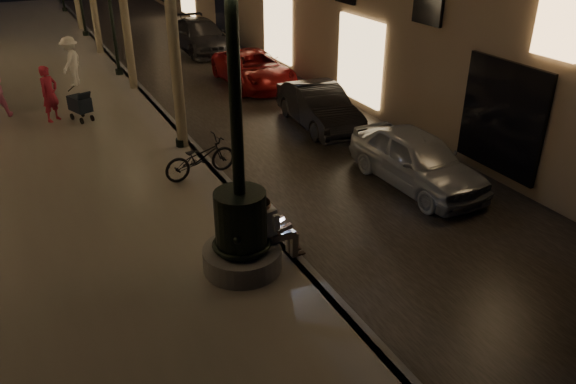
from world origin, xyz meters
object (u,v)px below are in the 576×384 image
car_third (254,69)px  pedestrian_red (50,94)px  pedestrian_white (71,61)px  bicycle (200,158)px  car_front (417,159)px  seated_man_laptop (273,226)px  car_rear (201,36)px  car_second (319,107)px  lamp_curb_a (171,31)px  stroller (80,104)px  fountain_lamppost (241,218)px

car_third → pedestrian_red: pedestrian_red is taller
pedestrian_white → bicycle: pedestrian_white is taller
car_front → pedestrian_white: bearing=116.4°
seated_man_laptop → car_rear: bearing=75.5°
car_second → pedestrian_white: 9.37m
lamp_curb_a → pedestrian_white: 7.77m
car_rear → pedestrian_white: size_ratio=2.78×
seated_man_laptop → car_third: 11.85m
pedestrian_white → seated_man_laptop: bearing=39.1°
stroller → car_second: (6.37, -3.15, -0.09)m
fountain_lamppost → pedestrian_red: (-2.12, 9.65, -0.18)m
lamp_curb_a → car_front: size_ratio=1.24×
lamp_curb_a → car_third: bearing=49.3°
lamp_curb_a → car_third: lamp_curb_a is taller
lamp_curb_a → car_second: (4.30, 0.11, -2.61)m
car_third → pedestrian_white: size_ratio=2.57×
car_rear → seated_man_laptop: bearing=-104.5°
pedestrian_red → pedestrian_white: size_ratio=0.96×
fountain_lamppost → stroller: bearing=98.4°
seated_man_laptop → car_third: bearing=68.2°
car_front → bicycle: (-4.53, 2.35, 0.01)m
car_rear → lamp_curb_a: bearing=-111.3°
fountain_lamppost → lamp_curb_a: size_ratio=1.08×
lamp_curb_a → pedestrian_white: size_ratio=2.80×
car_second → pedestrian_red: size_ratio=2.30×
pedestrian_red → pedestrian_white: pedestrian_white is taller
car_front → pedestrian_red: pedestrian_red is taller
lamp_curb_a → car_third: (4.30, 5.00, -2.62)m
car_front → bicycle: car_front is taller
seated_man_laptop → pedestrian_red: pedestrian_red is taller
car_rear → fountain_lamppost: bearing=-106.4°
car_rear → pedestrian_red: 10.24m
fountain_lamppost → bicycle: size_ratio=2.90×
car_third → pedestrian_red: (-7.12, -1.35, 0.41)m
fountain_lamppost → bicycle: bearing=81.7°
pedestrian_red → bicycle: pedestrian_red is taller
fountain_lamppost → stroller: 9.37m
lamp_curb_a → car_front: (4.40, -4.37, -2.58)m
lamp_curb_a → car_second: lamp_curb_a is taller
car_rear → bicycle: (-4.42, -13.03, -0.02)m
car_second → bicycle: car_second is taller
fountain_lamppost → car_second: bearing=50.7°
fountain_lamppost → car_third: bearing=65.6°
car_third → bicycle: bearing=-120.7°
car_front → car_rear: 15.37m
pedestrian_red → bicycle: bearing=-103.1°
car_front → pedestrian_white: (-6.13, 11.63, 0.40)m
car_rear → bicycle: bearing=-108.7°
lamp_curb_a → car_rear: bearing=68.6°
car_front → pedestrian_red: bearing=130.6°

